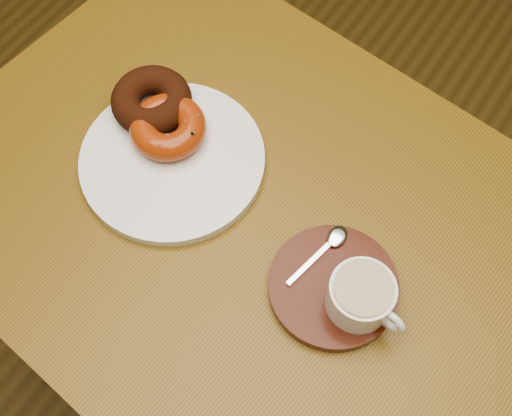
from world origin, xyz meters
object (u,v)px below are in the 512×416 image
Objects in this scene: cafe_table at (245,246)px; donut_plate at (173,160)px; coffee_cup at (361,296)px; saucer at (333,287)px.

donut_plate is (-0.12, 0.00, 0.14)m from cafe_table.
cafe_table is 8.90× the size of coffee_cup.
donut_plate is 1.57× the size of saucer.
saucer reaches higher than cafe_table.
donut_plate is 0.32m from coffee_cup.
donut_plate is at bearing -175.34° from cafe_table.
coffee_cup is at bearing -7.19° from donut_plate.
coffee_cup is at bearing -7.71° from saucer.
cafe_table is 0.27m from coffee_cup.
donut_plate reaches higher than cafe_table.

